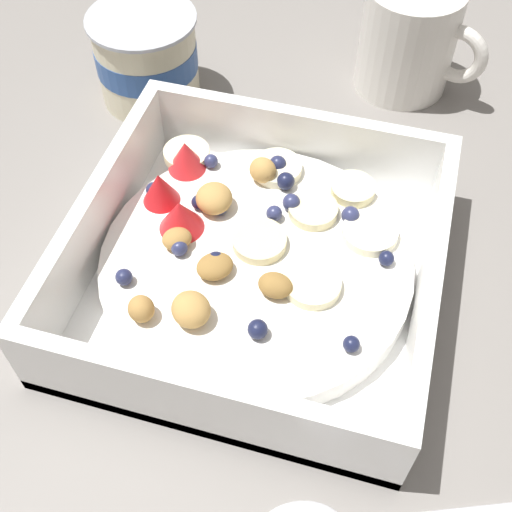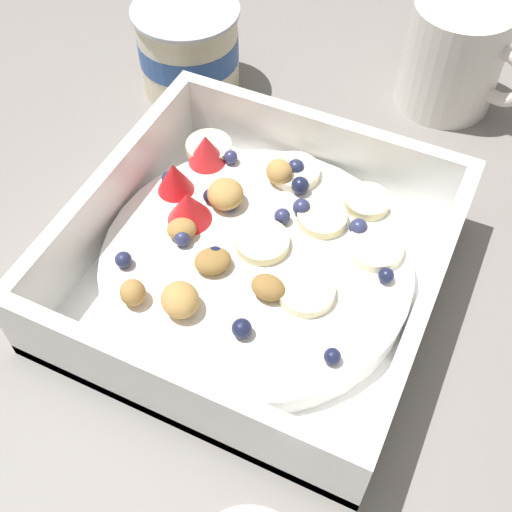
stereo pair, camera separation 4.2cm
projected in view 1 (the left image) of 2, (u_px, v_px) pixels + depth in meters
The scene contains 4 objects.
ground_plane at pixel (251, 268), 0.46m from camera, with size 2.40×2.40×0.00m, color gray.
fruit_bowl at pixel (254, 262), 0.44m from camera, with size 0.23×0.23×0.06m.
yogurt_cup at pixel (147, 57), 0.54m from camera, with size 0.09×0.09×0.08m.
coffee_mug at pixel (410, 39), 0.55m from camera, with size 0.08×0.11×0.09m.
Camera 1 is at (-0.26, -0.08, 0.37)m, focal length 45.91 mm.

